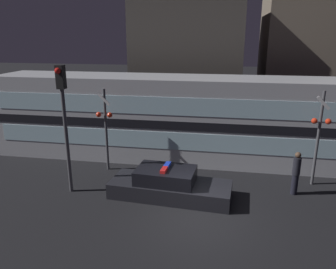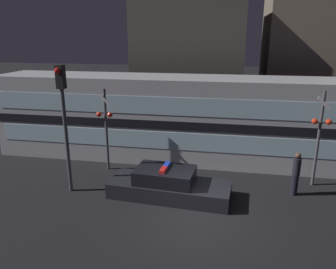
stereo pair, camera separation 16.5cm
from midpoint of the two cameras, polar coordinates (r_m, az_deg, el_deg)
ground_plane at (r=12.19m, az=5.50°, el=-14.35°), size 120.00×120.00×0.00m
train at (r=17.21m, az=0.04°, el=2.95°), size 17.94×3.03×4.29m
police_car at (r=13.40m, az=0.43°, el=-8.86°), size 4.97×2.08×1.32m
pedestrian at (r=14.34m, az=21.69°, el=-6.32°), size 0.31×0.31×1.84m
crossing_signal_near at (r=15.10m, az=25.15°, el=0.16°), size 0.79×0.32×4.15m
crossing_signal_far at (r=15.67m, az=-10.50°, el=1.72°), size 0.79×0.32×3.96m
traffic_light_corner at (r=13.50m, az=-17.38°, el=3.95°), size 0.30×0.46×5.23m
building_left at (r=23.37m, az=4.19°, el=12.27°), size 7.05×6.33×8.83m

